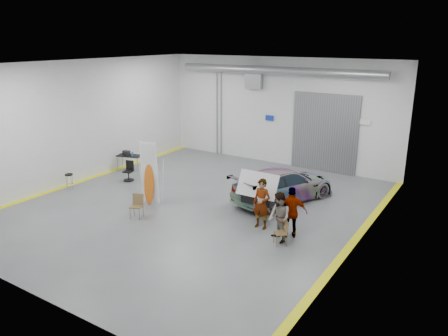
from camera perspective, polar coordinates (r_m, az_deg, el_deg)
The scene contains 13 objects.
ground at distance 19.06m, azimuth -3.80°, elevation -4.91°, with size 16.00×16.00×0.00m, color #56585D.
room_shell at distance 19.64m, azimuth 0.41°, elevation 8.12°, with size 14.02×16.18×6.01m.
sedan_car at distance 19.57m, azimuth 7.77°, elevation -2.16°, with size 2.07×5.07×1.47m, color white.
person_a at distance 16.59m, azimuth 4.94°, elevation -4.68°, with size 0.71×0.47×1.96m, color #9C6755.
person_b at distance 15.62m, azimuth 7.23°, elevation -6.43°, with size 0.89×0.68×1.82m, color slate.
person_c at distance 16.00m, azimuth 8.83°, elevation -5.73°, with size 1.11×0.46×1.92m, color #985C32.
surfboard_display at distance 19.09m, azimuth -9.86°, elevation -1.29°, with size 0.83×0.33×2.95m.
folding_chair_near at distance 18.01m, azimuth -11.31°, elevation -5.51°, with size 0.59×0.63×0.97m.
folding_chair_far at distance 15.62m, azimuth 7.39°, elevation -8.97°, with size 0.58×0.67×0.89m.
shop_stool at distance 22.14m, azimuth -19.53°, elevation -1.70°, with size 0.39×0.39×0.77m.
work_table at distance 24.38m, azimuth -12.34°, elevation 1.66°, with size 1.47×1.01×1.09m.
office_chair at distance 22.67m, azimuth -12.27°, elevation -0.54°, with size 0.54×0.57×1.00m.
trunk_lid at distance 17.38m, azimuth 4.67°, elevation -1.87°, with size 1.71×1.04×0.04m, color silver.
Camera 1 is at (10.59, -14.21, 7.02)m, focal length 35.00 mm.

